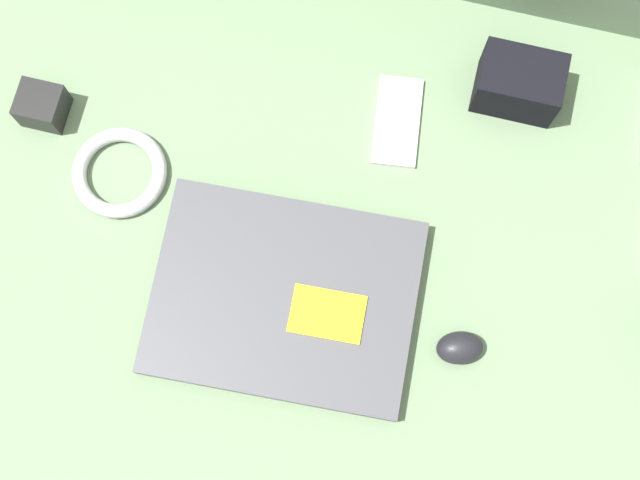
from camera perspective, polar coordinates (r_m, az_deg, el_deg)
The scene contains 8 objects.
ground_plane at distance 1.26m, azimuth 0.00°, elevation -1.55°, with size 8.00×8.00×0.00m, color #38383D.
couch_seat at distance 1.19m, azimuth 0.00°, elevation -0.93°, with size 1.09×0.75×0.13m.
laptop at distance 1.11m, azimuth -2.29°, elevation -3.73°, with size 0.34×0.26×0.03m.
computer_mouse at distance 1.11m, azimuth 8.93°, elevation -6.83°, with size 0.07×0.06×0.03m.
phone_black at distance 1.18m, azimuth 4.97°, elevation 7.57°, with size 0.07×0.13×0.01m.
camera_pouch at distance 1.19m, azimuth 12.60°, elevation 9.76°, with size 0.11×0.07×0.07m.
charger_brick at distance 1.22m, azimuth -17.36°, elevation 8.19°, with size 0.06×0.05×0.05m.
cable_coil at distance 1.18m, azimuth -12.71°, elevation 4.24°, with size 0.12×0.12×0.02m.
Camera 1 is at (0.06, -0.25, 1.23)m, focal length 50.00 mm.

